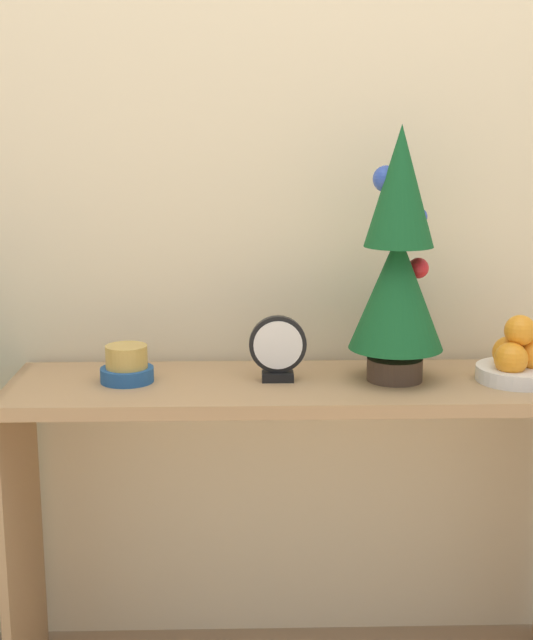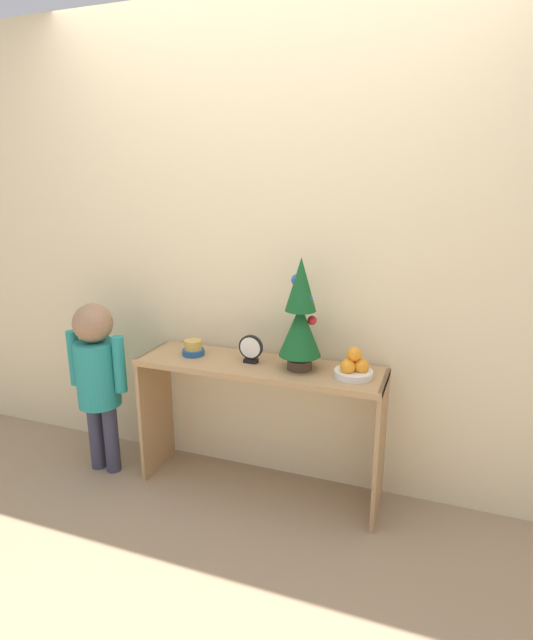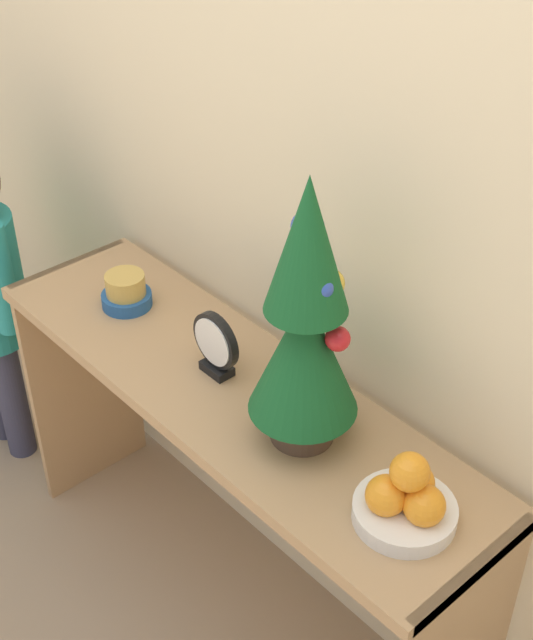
{
  "view_description": "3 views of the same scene",
  "coord_description": "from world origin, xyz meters",
  "px_view_note": "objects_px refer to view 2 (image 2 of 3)",
  "views": [
    {
      "loc": [
        -0.12,
        -1.72,
        1.27
      ],
      "look_at": [
        -0.07,
        0.16,
        0.87
      ],
      "focal_mm": 50.0,
      "sensor_mm": 36.0,
      "label": 1
    },
    {
      "loc": [
        0.85,
        -2.05,
        1.62
      ],
      "look_at": [
        0.03,
        0.22,
        0.95
      ],
      "focal_mm": 28.0,
      "sensor_mm": 36.0,
      "label": 2
    },
    {
      "loc": [
        1.11,
        -0.72,
        1.91
      ],
      "look_at": [
        0.07,
        0.22,
        0.91
      ],
      "focal_mm": 50.0,
      "sensor_mm": 36.0,
      "label": 3
    }
  ],
  "objects_px": {
    "desk_clock": "(251,349)",
    "child_figure": "(97,370)",
    "fruit_bowl": "(354,367)",
    "singing_bowl": "(193,349)",
    "mini_tree": "(300,316)"
  },
  "relations": [
    {
      "from": "fruit_bowl",
      "to": "desk_clock",
      "type": "xyz_separation_m",
      "value": [
        -0.53,
        0.01,
        0.03
      ]
    },
    {
      "from": "child_figure",
      "to": "mini_tree",
      "type": "bearing_deg",
      "value": 6.5
    },
    {
      "from": "mini_tree",
      "to": "child_figure",
      "type": "relative_size",
      "value": 0.56
    },
    {
      "from": "singing_bowl",
      "to": "child_figure",
      "type": "bearing_deg",
      "value": -166.27
    },
    {
      "from": "desk_clock",
      "to": "child_figure",
      "type": "distance_m",
      "value": 0.89
    },
    {
      "from": "mini_tree",
      "to": "desk_clock",
      "type": "relative_size",
      "value": 3.79
    },
    {
      "from": "desk_clock",
      "to": "child_figure",
      "type": "bearing_deg",
      "value": -171.64
    },
    {
      "from": "fruit_bowl",
      "to": "singing_bowl",
      "type": "xyz_separation_m",
      "value": [
        -0.86,
        0.02,
        -0.01
      ]
    },
    {
      "from": "child_figure",
      "to": "singing_bowl",
      "type": "bearing_deg",
      "value": 13.73
    },
    {
      "from": "desk_clock",
      "to": "child_figure",
      "type": "xyz_separation_m",
      "value": [
        -0.87,
        -0.13,
        -0.18
      ]
    },
    {
      "from": "mini_tree",
      "to": "fruit_bowl",
      "type": "distance_m",
      "value": 0.35
    },
    {
      "from": "singing_bowl",
      "to": "child_figure",
      "type": "xyz_separation_m",
      "value": [
        -0.53,
        -0.13,
        -0.14
      ]
    },
    {
      "from": "singing_bowl",
      "to": "desk_clock",
      "type": "relative_size",
      "value": 0.8
    },
    {
      "from": "mini_tree",
      "to": "desk_clock",
      "type": "height_order",
      "value": "mini_tree"
    },
    {
      "from": "fruit_bowl",
      "to": "child_figure",
      "type": "xyz_separation_m",
      "value": [
        -1.4,
        -0.12,
        -0.15
      ]
    }
  ]
}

